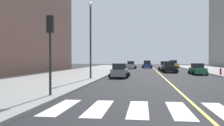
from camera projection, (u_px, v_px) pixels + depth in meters
The scene contains 14 objects.
sidewalk_kerb_west at pixel (59, 78), 28.05m from camera, with size 10.00×120.00×0.15m, color gray.
crosswalk_paint at pixel (200, 111), 10.61m from camera, with size 13.50×4.00×0.01m.
lane_divider_paint at pixel (157, 71), 46.30m from camera, with size 0.16×80.00×0.01m, color yellow.
low_rise_brick_west at pixel (2, 26), 43.75m from camera, with size 16.00×32.00×16.64m, color brown.
car_blue_nearest at pixel (147, 65), 62.02m from camera, with size 2.81×4.41×1.94m.
car_gray_second at pixel (120, 71), 29.44m from camera, with size 2.47×3.94×1.75m.
car_yellow_third at pixel (173, 64), 63.58m from camera, with size 2.97×4.63×2.03m.
car_green_fourth at pixel (198, 69), 35.17m from camera, with size 2.43×3.79×1.66m.
car_silver_fifth at pixel (131, 65), 57.69m from camera, with size 2.62×4.12×1.82m.
car_black_sixth at pixel (169, 67), 41.06m from camera, with size 2.78×4.36×1.92m.
car_white_seventh at pixel (165, 66), 47.42m from camera, with size 2.71×4.26×1.88m.
traffic_light_far_corner at pixel (50, 39), 14.19m from camera, with size 0.36×0.41×4.65m.
fire_hydrant at pixel (221, 72), 33.04m from camera, with size 0.26×0.26×0.89m.
street_lamp at pixel (91, 34), 26.58m from camera, with size 0.44×0.44×8.29m.
Camera 1 is at (-2.47, -6.98, 2.25)m, focal length 38.99 mm.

